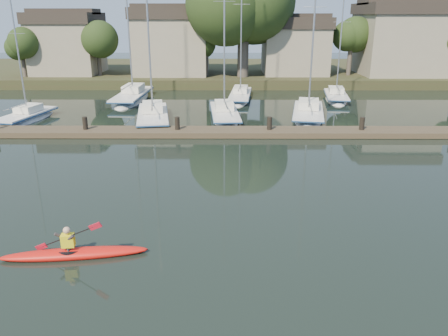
{
  "coord_description": "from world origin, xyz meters",
  "views": [
    {
      "loc": [
        0.18,
        -13.68,
        7.43
      ],
      "look_at": [
        0.09,
        4.05,
        1.2
      ],
      "focal_mm": 35.0,
      "sensor_mm": 36.0,
      "label": 1
    }
  ],
  "objects_px": {
    "kayak": "(74,252)",
    "sailboat_2": "(225,120)",
    "sailboat_7": "(336,102)",
    "sailboat_5": "(133,102)",
    "dock": "(223,132)",
    "sailboat_3": "(308,121)",
    "sailboat_6": "(240,101)",
    "sailboat_0": "(27,123)",
    "sailboat_1": "(153,123)"
  },
  "relations": [
    {
      "from": "sailboat_2",
      "to": "sailboat_7",
      "type": "xyz_separation_m",
      "value": [
        10.31,
        7.67,
        0.0
      ]
    },
    {
      "from": "dock",
      "to": "sailboat_0",
      "type": "height_order",
      "value": "sailboat_0"
    },
    {
      "from": "sailboat_5",
      "to": "sailboat_7",
      "type": "bearing_deg",
      "value": 3.6
    },
    {
      "from": "sailboat_5",
      "to": "sailboat_6",
      "type": "relative_size",
      "value": 1.16
    },
    {
      "from": "kayak",
      "to": "sailboat_1",
      "type": "relative_size",
      "value": 0.33
    },
    {
      "from": "sailboat_7",
      "to": "sailboat_3",
      "type": "bearing_deg",
      "value": -108.84
    },
    {
      "from": "dock",
      "to": "sailboat_1",
      "type": "xyz_separation_m",
      "value": [
        -5.25,
        4.02,
        -0.4
      ]
    },
    {
      "from": "sailboat_3",
      "to": "sailboat_6",
      "type": "bearing_deg",
      "value": 131.91
    },
    {
      "from": "dock",
      "to": "sailboat_6",
      "type": "height_order",
      "value": "sailboat_6"
    },
    {
      "from": "sailboat_0",
      "to": "sailboat_5",
      "type": "bearing_deg",
      "value": 63.97
    },
    {
      "from": "sailboat_6",
      "to": "sailboat_0",
      "type": "bearing_deg",
      "value": -145.76
    },
    {
      "from": "kayak",
      "to": "sailboat_1",
      "type": "height_order",
      "value": "sailboat_1"
    },
    {
      "from": "sailboat_6",
      "to": "sailboat_7",
      "type": "relative_size",
      "value": 1.2
    },
    {
      "from": "sailboat_3",
      "to": "sailboat_7",
      "type": "distance_m",
      "value": 8.59
    },
    {
      "from": "sailboat_0",
      "to": "sailboat_1",
      "type": "relative_size",
      "value": 0.74
    },
    {
      "from": "sailboat_3",
      "to": "sailboat_5",
      "type": "xyz_separation_m",
      "value": [
        -14.88,
        7.24,
        -0.0
      ]
    },
    {
      "from": "sailboat_5",
      "to": "sailboat_2",
      "type": "bearing_deg",
      "value": -38.13
    },
    {
      "from": "kayak",
      "to": "dock",
      "type": "relative_size",
      "value": 0.14
    },
    {
      "from": "sailboat_2",
      "to": "sailboat_7",
      "type": "relative_size",
      "value": 1.21
    },
    {
      "from": "kayak",
      "to": "sailboat_5",
      "type": "relative_size",
      "value": 0.29
    },
    {
      "from": "kayak",
      "to": "sailboat_7",
      "type": "xyz_separation_m",
      "value": [
        15.13,
        27.96,
        -0.36
      ]
    },
    {
      "from": "kayak",
      "to": "sailboat_3",
      "type": "relative_size",
      "value": 0.34
    },
    {
      "from": "kayak",
      "to": "sailboat_1",
      "type": "xyz_separation_m",
      "value": [
        -0.48,
        19.29,
        -0.38
      ]
    },
    {
      "from": "sailboat_5",
      "to": "kayak",
      "type": "bearing_deg",
      "value": -79.98
    },
    {
      "from": "sailboat_0",
      "to": "kayak",
      "type": "bearing_deg",
      "value": -51.62
    },
    {
      "from": "sailboat_1",
      "to": "sailboat_2",
      "type": "bearing_deg",
      "value": 1.75
    },
    {
      "from": "sailboat_1",
      "to": "kayak",
      "type": "bearing_deg",
      "value": -97.46
    },
    {
      "from": "kayak",
      "to": "dock",
      "type": "bearing_deg",
      "value": 65.29
    },
    {
      "from": "kayak",
      "to": "sailboat_6",
      "type": "relative_size",
      "value": 0.33
    },
    {
      "from": "sailboat_2",
      "to": "sailboat_5",
      "type": "height_order",
      "value": "sailboat_5"
    },
    {
      "from": "sailboat_1",
      "to": "sailboat_2",
      "type": "height_order",
      "value": "sailboat_1"
    },
    {
      "from": "sailboat_6",
      "to": "sailboat_7",
      "type": "distance_m",
      "value": 8.88
    },
    {
      "from": "sailboat_2",
      "to": "dock",
      "type": "bearing_deg",
      "value": -94.65
    },
    {
      "from": "sailboat_2",
      "to": "sailboat_3",
      "type": "xyz_separation_m",
      "value": [
        6.37,
        0.03,
        -0.03
      ]
    },
    {
      "from": "sailboat_5",
      "to": "sailboat_7",
      "type": "height_order",
      "value": "sailboat_5"
    },
    {
      "from": "sailboat_7",
      "to": "sailboat_5",
      "type": "bearing_deg",
      "value": -170.35
    },
    {
      "from": "sailboat_5",
      "to": "sailboat_7",
      "type": "xyz_separation_m",
      "value": [
        18.82,
        0.4,
        0.03
      ]
    },
    {
      "from": "kayak",
      "to": "sailboat_7",
      "type": "relative_size",
      "value": 0.4
    },
    {
      "from": "dock",
      "to": "sailboat_0",
      "type": "distance_m",
      "value": 15.25
    },
    {
      "from": "sailboat_0",
      "to": "sailboat_3",
      "type": "distance_m",
      "value": 21.14
    },
    {
      "from": "kayak",
      "to": "sailboat_2",
      "type": "height_order",
      "value": "sailboat_2"
    },
    {
      "from": "sailboat_2",
      "to": "sailboat_6",
      "type": "bearing_deg",
      "value": 75.83
    },
    {
      "from": "dock",
      "to": "sailboat_2",
      "type": "height_order",
      "value": "sailboat_2"
    },
    {
      "from": "sailboat_3",
      "to": "sailboat_5",
      "type": "height_order",
      "value": "sailboat_5"
    },
    {
      "from": "sailboat_5",
      "to": "sailboat_6",
      "type": "height_order",
      "value": "sailboat_5"
    },
    {
      "from": "sailboat_1",
      "to": "sailboat_6",
      "type": "bearing_deg",
      "value": 44.34
    },
    {
      "from": "sailboat_3",
      "to": "sailboat_7",
      "type": "relative_size",
      "value": 1.16
    },
    {
      "from": "kayak",
      "to": "dock",
      "type": "height_order",
      "value": "kayak"
    },
    {
      "from": "sailboat_0",
      "to": "sailboat_5",
      "type": "height_order",
      "value": "sailboat_5"
    },
    {
      "from": "sailboat_0",
      "to": "sailboat_7",
      "type": "bearing_deg",
      "value": 30.17
    }
  ]
}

